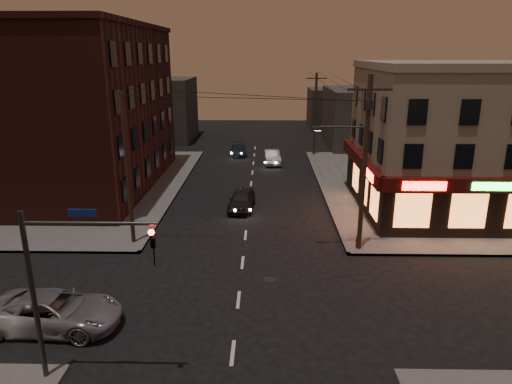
{
  "coord_description": "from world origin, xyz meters",
  "views": [
    {
      "loc": [
        1.21,
        -19.16,
        11.24
      ],
      "look_at": [
        0.69,
        7.05,
        3.2
      ],
      "focal_mm": 32.0,
      "sensor_mm": 36.0,
      "label": 1
    }
  ],
  "objects_px": {
    "suv_cross": "(54,311)",
    "sedan_near": "(242,199)",
    "sedan_far": "(239,150)",
    "sedan_mid": "(272,157)",
    "fire_hydrant": "(358,241)"
  },
  "relations": [
    {
      "from": "sedan_far",
      "to": "suv_cross",
      "type": "bearing_deg",
      "value": -103.74
    },
    {
      "from": "sedan_mid",
      "to": "sedan_far",
      "type": "relative_size",
      "value": 1.03
    },
    {
      "from": "suv_cross",
      "to": "sedan_near",
      "type": "height_order",
      "value": "suv_cross"
    },
    {
      "from": "sedan_mid",
      "to": "sedan_far",
      "type": "height_order",
      "value": "sedan_mid"
    },
    {
      "from": "sedan_far",
      "to": "fire_hydrant",
      "type": "relative_size",
      "value": 6.13
    },
    {
      "from": "sedan_mid",
      "to": "fire_hydrant",
      "type": "distance_m",
      "value": 22.24
    },
    {
      "from": "sedan_mid",
      "to": "fire_hydrant",
      "type": "bearing_deg",
      "value": -82.47
    },
    {
      "from": "suv_cross",
      "to": "sedan_far",
      "type": "height_order",
      "value": "suv_cross"
    },
    {
      "from": "suv_cross",
      "to": "sedan_near",
      "type": "relative_size",
      "value": 1.29
    },
    {
      "from": "suv_cross",
      "to": "sedan_far",
      "type": "distance_m",
      "value": 34.93
    },
    {
      "from": "suv_cross",
      "to": "sedan_far",
      "type": "relative_size",
      "value": 1.32
    },
    {
      "from": "sedan_far",
      "to": "sedan_near",
      "type": "bearing_deg",
      "value": -90.15
    },
    {
      "from": "fire_hydrant",
      "to": "suv_cross",
      "type": "bearing_deg",
      "value": -149.73
    },
    {
      "from": "sedan_near",
      "to": "fire_hydrant",
      "type": "xyz_separation_m",
      "value": [
        7.26,
        -7.16,
        -0.21
      ]
    },
    {
      "from": "sedan_near",
      "to": "sedan_far",
      "type": "height_order",
      "value": "sedan_near"
    }
  ]
}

